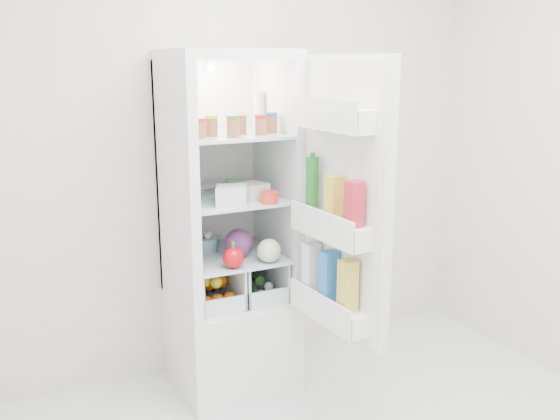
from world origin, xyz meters
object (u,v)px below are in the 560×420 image
refrigerator (227,265)px  fridge_door (341,207)px  red_cabbage (239,243)px  mushroom_bowl (203,244)px

refrigerator → fridge_door: size_ratio=1.38×
refrigerator → red_cabbage: bearing=-80.1°
refrigerator → mushroom_bowl: bearing=152.3°
refrigerator → fridge_door: 0.83m
refrigerator → fridge_door: bearing=-63.2°
red_cabbage → mushroom_bowl: (-0.13, 0.18, -0.04)m
red_cabbage → refrigerator: bearing=99.9°
refrigerator → mushroom_bowl: size_ratio=11.14×
refrigerator → red_cabbage: size_ratio=12.04×
fridge_door → refrigerator: bearing=22.9°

